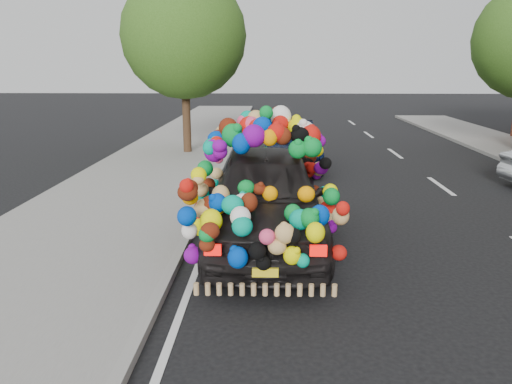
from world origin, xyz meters
TOP-DOWN VIEW (x-y plane):
  - ground at (0.00, 0.00)m, footprint 100.00×100.00m
  - sidewalk at (-4.30, 0.00)m, footprint 4.00×60.00m
  - kerb at (-2.35, 0.00)m, footprint 0.15×60.00m
  - tree_near_sidewalk at (-3.80, 9.50)m, footprint 4.20×4.20m
  - plush_art_car at (-0.94, 0.61)m, footprint 2.38×5.15m
  - navy_sedan at (-0.21, 7.53)m, footprint 1.86×4.39m

SIDE VIEW (x-z plane):
  - ground at x=0.00m, z-range 0.00..0.00m
  - sidewalk at x=-4.30m, z-range 0.00..0.12m
  - kerb at x=-2.35m, z-range 0.00..0.13m
  - navy_sedan at x=-0.21m, z-range 0.00..1.26m
  - plush_art_car at x=-0.94m, z-range 0.04..2.37m
  - tree_near_sidewalk at x=-3.80m, z-range 0.96..7.09m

